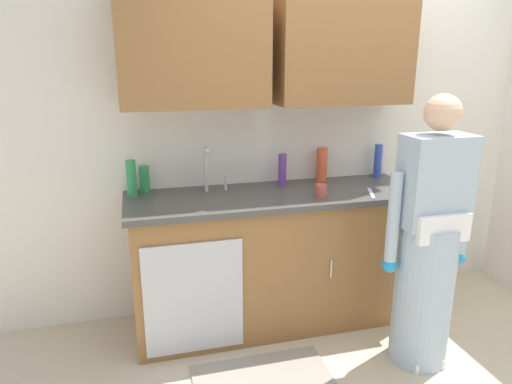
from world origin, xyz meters
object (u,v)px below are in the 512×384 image
(sink, at_px, (216,199))
(bottle_soap, at_px, (282,170))
(bottle_cleaner_spray, at_px, (322,165))
(knife_on_counter, at_px, (371,193))
(bottle_water_tall, at_px, (378,161))
(person_at_sink, at_px, (427,255))
(bottle_water_short, at_px, (131,178))
(bottle_dish_liquid, at_px, (144,179))
(cup_by_sink, at_px, (321,191))

(sink, distance_m, bottle_soap, 0.54)
(bottle_cleaner_spray, xyz_separation_m, knife_on_counter, (0.19, -0.39, -0.12))
(sink, distance_m, bottle_water_tall, 1.29)
(person_at_sink, height_order, bottle_water_tall, person_at_sink)
(bottle_cleaner_spray, xyz_separation_m, bottle_water_short, (-1.33, -0.05, -0.00))
(sink, relative_size, bottle_cleaner_spray, 2.06)
(sink, distance_m, bottle_dish_liquid, 0.50)
(bottle_cleaner_spray, distance_m, knife_on_counter, 0.45)
(bottle_soap, bearing_deg, bottle_dish_liquid, 176.37)
(cup_by_sink, relative_size, knife_on_counter, 0.35)
(bottle_cleaner_spray, bearing_deg, bottle_water_short, -177.68)
(sink, bearing_deg, bottle_water_tall, 9.43)
(sink, bearing_deg, knife_on_counter, -10.63)
(bottle_soap, bearing_deg, person_at_sink, -53.50)
(bottle_cleaner_spray, bearing_deg, bottle_soap, -174.08)
(bottle_dish_liquid, height_order, bottle_water_short, bottle_water_short)
(person_at_sink, xyz_separation_m, bottle_cleaner_spray, (-0.31, 0.87, 0.37))
(bottle_cleaner_spray, bearing_deg, person_at_sink, -70.23)
(bottle_soap, relative_size, knife_on_counter, 0.92)
(person_at_sink, bearing_deg, bottle_water_short, 153.48)
(bottle_water_tall, bearing_deg, bottle_cleaner_spray, -178.97)
(bottle_dish_liquid, bearing_deg, bottle_water_short, -134.96)
(person_at_sink, relative_size, bottle_dish_liquid, 9.06)
(bottle_water_tall, bearing_deg, cup_by_sink, -147.87)
(bottle_soap, distance_m, knife_on_counter, 0.63)
(bottle_soap, relative_size, cup_by_sink, 2.66)
(sink, relative_size, bottle_dish_liquid, 2.80)
(bottle_dish_liquid, distance_m, bottle_water_tall, 1.70)
(sink, bearing_deg, bottle_dish_liquid, 152.38)
(person_at_sink, xyz_separation_m, knife_on_counter, (-0.12, 0.48, 0.25))
(bottle_water_tall, xyz_separation_m, bottle_soap, (-0.76, -0.04, -0.01))
(bottle_cleaner_spray, relative_size, bottle_water_tall, 0.98)
(person_at_sink, distance_m, bottle_soap, 1.11)
(sink, relative_size, knife_on_counter, 2.08)
(bottle_soap, xyz_separation_m, knife_on_counter, (0.50, -0.36, -0.11))
(person_at_sink, distance_m, bottle_water_tall, 0.97)
(sink, distance_m, person_at_sink, 1.33)
(bottle_water_tall, bearing_deg, person_at_sink, -98.99)
(sink, height_order, bottle_soap, sink)
(bottle_water_short, xyz_separation_m, knife_on_counter, (1.52, -0.34, -0.12))
(bottle_water_tall, distance_m, knife_on_counter, 0.49)
(bottle_cleaner_spray, relative_size, bottle_dish_liquid, 1.36)
(bottle_dish_liquid, bearing_deg, knife_on_counter, -16.16)
(bottle_soap, bearing_deg, bottle_cleaner_spray, 5.92)
(sink, distance_m, cup_by_sink, 0.68)
(person_at_sink, relative_size, bottle_water_short, 6.77)
(bottle_soap, bearing_deg, bottle_water_short, -178.78)
(cup_by_sink, distance_m, knife_on_counter, 0.35)
(bottle_water_short, bearing_deg, bottle_dish_liquid, 45.04)
(person_at_sink, height_order, bottle_water_short, person_at_sink)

